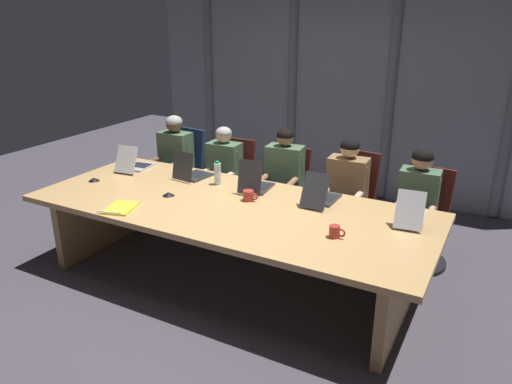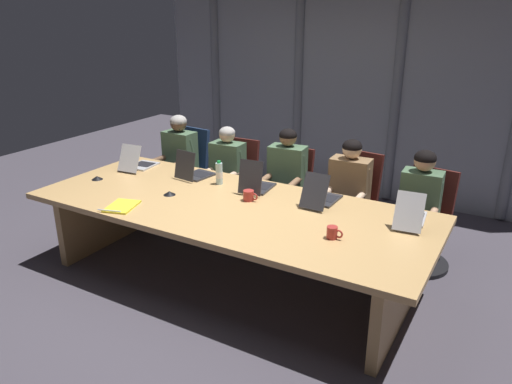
% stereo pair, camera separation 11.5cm
% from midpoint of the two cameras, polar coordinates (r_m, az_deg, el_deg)
% --- Properties ---
extents(ground_plane, '(11.00, 11.00, 0.00)m').
position_cam_midpoint_polar(ground_plane, '(4.55, -3.73, -10.04)').
color(ground_plane, '#47424C').
extents(conference_table, '(3.51, 1.42, 0.73)m').
position_cam_midpoint_polar(conference_table, '(4.29, -3.91, -3.30)').
color(conference_table, tan).
rests_on(conference_table, ground_plane).
extents(curtain_backdrop, '(5.32, 0.17, 3.12)m').
position_cam_midpoint_polar(curtain_backdrop, '(6.45, 9.30, 13.56)').
color(curtain_backdrop, gray).
rests_on(curtain_backdrop, ground_plane).
extents(laptop_left_end, '(0.28, 0.45, 0.28)m').
position_cam_midpoint_polar(laptop_left_end, '(5.31, -14.52, 3.16)').
color(laptop_left_end, '#BCBCC1').
rests_on(laptop_left_end, conference_table).
extents(laptop_left_mid, '(0.29, 0.39, 0.30)m').
position_cam_midpoint_polar(laptop_left_mid, '(4.91, -8.17, 2.24)').
color(laptop_left_mid, '#2D2D33').
rests_on(laptop_left_mid, conference_table).
extents(laptop_center, '(0.26, 0.42, 0.32)m').
position_cam_midpoint_polar(laptop_center, '(4.51, -0.78, 0.89)').
color(laptop_center, '#2D2D33').
rests_on(laptop_center, conference_table).
extents(laptop_right_mid, '(0.23, 0.46, 0.30)m').
position_cam_midpoint_polar(laptop_right_mid, '(4.27, 6.86, -0.47)').
color(laptop_right_mid, '#2D2D33').
rests_on(laptop_right_mid, conference_table).
extents(laptop_right_end, '(0.26, 0.49, 0.29)m').
position_cam_midpoint_polar(laptop_right_end, '(4.05, 16.85, -2.47)').
color(laptop_right_end, '#BCBCC1').
rests_on(laptop_right_end, conference_table).
extents(office_chair_left_end, '(0.60, 0.60, 0.98)m').
position_cam_midpoint_polar(office_chair_left_end, '(6.00, -9.19, 1.31)').
color(office_chair_left_end, navy).
rests_on(office_chair_left_end, ground_plane).
extents(office_chair_left_mid, '(0.60, 0.60, 0.93)m').
position_cam_midpoint_polar(office_chair_left_mid, '(5.62, -3.54, 0.07)').
color(office_chair_left_mid, '#511E19').
rests_on(office_chair_left_mid, ground_plane).
extents(office_chair_center, '(0.60, 0.60, 0.92)m').
position_cam_midpoint_polar(office_chair_center, '(5.32, 2.63, -1.15)').
color(office_chair_center, '#511E19').
rests_on(office_chair_center, ground_plane).
extents(office_chair_right_mid, '(0.60, 0.60, 0.98)m').
position_cam_midpoint_polar(office_chair_right_mid, '(5.07, 10.08, -2.39)').
color(office_chair_right_mid, '#511E19').
rests_on(office_chair_right_mid, ground_plane).
extents(office_chair_right_end, '(0.60, 0.61, 0.92)m').
position_cam_midpoint_polar(office_chair_right_end, '(4.92, 17.87, -4.05)').
color(office_chair_right_end, '#511E19').
rests_on(office_chair_right_end, ground_plane).
extents(person_left_end, '(0.39, 0.55, 1.18)m').
position_cam_midpoint_polar(person_left_end, '(5.79, -10.40, 3.69)').
color(person_left_end, '#4C6B4C').
rests_on(person_left_end, ground_plane).
extents(person_left_mid, '(0.39, 0.56, 1.12)m').
position_cam_midpoint_polar(person_left_mid, '(5.42, -4.80, 2.34)').
color(person_left_mid, '#4C6B4C').
rests_on(person_left_mid, ground_plane).
extents(person_center, '(0.42, 0.57, 1.18)m').
position_cam_midpoint_polar(person_center, '(5.06, 2.37, 1.50)').
color(person_center, '#4C6B4C').
rests_on(person_center, ground_plane).
extents(person_right_mid, '(0.40, 0.56, 1.16)m').
position_cam_midpoint_polar(person_right_mid, '(4.82, 9.61, 0.14)').
color(person_right_mid, olive).
rests_on(person_right_mid, ground_plane).
extents(person_right_end, '(0.38, 0.56, 1.14)m').
position_cam_midpoint_polar(person_right_end, '(4.67, 17.51, -1.31)').
color(person_right_end, '#4C6B4C').
rests_on(person_right_end, ground_plane).
extents(water_bottle_primary, '(0.07, 0.07, 0.23)m').
position_cam_midpoint_polar(water_bottle_primary, '(4.69, -5.20, 2.11)').
color(water_bottle_primary, silver).
rests_on(water_bottle_primary, conference_table).
extents(coffee_mug_near, '(0.14, 0.09, 0.09)m').
position_cam_midpoint_polar(coffee_mug_near, '(4.29, -1.62, -0.43)').
color(coffee_mug_near, '#B2332D').
rests_on(coffee_mug_near, conference_table).
extents(coffee_mug_far, '(0.13, 0.08, 0.09)m').
position_cam_midpoint_polar(coffee_mug_far, '(3.64, 8.32, -4.60)').
color(coffee_mug_far, '#B2332D').
rests_on(coffee_mug_far, conference_table).
extents(conference_mic_left_side, '(0.11, 0.11, 0.03)m').
position_cam_midpoint_polar(conference_mic_left_side, '(4.49, -10.91, -0.22)').
color(conference_mic_left_side, black).
rests_on(conference_mic_left_side, conference_table).
extents(conference_mic_middle, '(0.11, 0.11, 0.03)m').
position_cam_midpoint_polar(conference_mic_middle, '(5.06, -19.02, 1.41)').
color(conference_mic_middle, black).
rests_on(conference_mic_middle, conference_table).
extents(spiral_notepad, '(0.30, 0.36, 0.03)m').
position_cam_midpoint_polar(spiral_notepad, '(4.29, -16.22, -1.80)').
color(spiral_notepad, yellow).
rests_on(spiral_notepad, conference_table).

